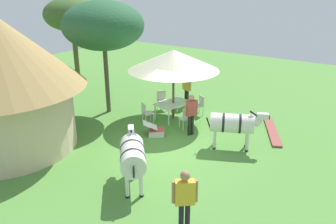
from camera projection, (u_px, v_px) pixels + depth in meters
name	position (u px, v px, depth m)	size (l,w,h in m)	color
ground_plane	(165.00, 147.00, 12.45)	(36.00, 36.00, 0.00)	#548D3B
shade_umbrella	(174.00, 60.00, 14.12)	(3.89, 3.89, 3.08)	brown
patio_dining_table	(173.00, 104.00, 14.83)	(1.67, 1.27, 0.74)	silver
patio_chair_near_lawn	(199.00, 104.00, 15.31)	(0.59, 0.60, 0.90)	silver
patio_chair_near_hut	(162.00, 99.00, 15.98)	(0.59, 0.59, 0.90)	silver
patio_chair_east_end	(146.00, 112.00, 14.37)	(0.58, 0.59, 0.90)	silver
patio_chair_west_end	(186.00, 117.00, 13.78)	(0.59, 0.59, 0.90)	silver
guest_beside_umbrella	(191.00, 111.00, 13.09)	(0.54, 0.39, 1.67)	black
guest_behind_table	(187.00, 87.00, 16.26)	(0.34, 0.56, 1.65)	black
standing_watcher	(185.00, 197.00, 7.79)	(0.47, 0.49, 1.71)	black
striped_lounge_chair	(154.00, 129.00, 13.33)	(0.95, 0.96, 0.57)	#D34945
zebra_nearest_camera	(132.00, 155.00, 9.75)	(1.78, 1.69, 1.55)	silver
zebra_by_umbrella	(233.00, 124.00, 12.03)	(1.28, 2.03, 1.50)	silver
acacia_tree_right_background	(103.00, 26.00, 14.48)	(3.55, 3.55, 5.03)	brown
acacia_tree_far_lawn	(72.00, 15.00, 18.18)	(3.03, 3.03, 5.00)	#4C4C26
brick_patio_kerb	(272.00, 131.00, 13.64)	(2.80, 0.36, 0.08)	#964A43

